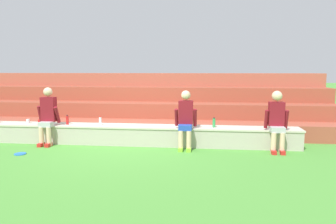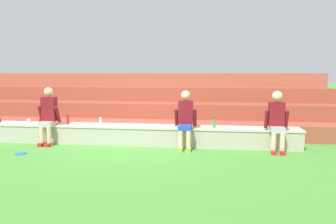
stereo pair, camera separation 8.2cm
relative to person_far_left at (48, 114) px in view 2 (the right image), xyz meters
The scene contains 12 objects.
ground_plane 2.04m from the person_far_left, ahead, with size 80.00×80.00×0.00m, color #4C9338.
stone_seating_wall 1.98m from the person_far_left, ahead, with size 8.25×0.59×0.47m.
brick_bleachers 3.34m from the person_far_left, 55.33° to the left, with size 11.24×3.08×1.71m.
person_far_left is the anchor object (origin of this frame).
person_left_of_center 3.35m from the person_far_left, ahead, with size 0.51×0.55×1.35m.
person_center 5.38m from the person_far_left, ahead, with size 0.51×0.54×1.36m.
water_bottle_near_right 1.27m from the person_far_left, 10.88° to the left, with size 0.06×0.06×0.22m.
water_bottle_center_gap 4.02m from the person_far_left, ahead, with size 0.07×0.07×0.23m.
water_bottle_mid_left 0.48m from the person_far_left, 28.07° to the left, with size 0.06×0.06×0.24m.
plastic_cup_middle 0.45m from the person_far_left, 147.69° to the left, with size 0.08×0.08×0.11m, color red.
plastic_cup_left_end 0.78m from the person_far_left, 157.30° to the left, with size 0.08×0.08×0.11m, color white.
frisbee 1.22m from the person_far_left, 100.64° to the right, with size 0.25×0.25×0.02m, color blue.
Camera 2 is at (1.96, -7.25, 1.81)m, focal length 34.10 mm.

